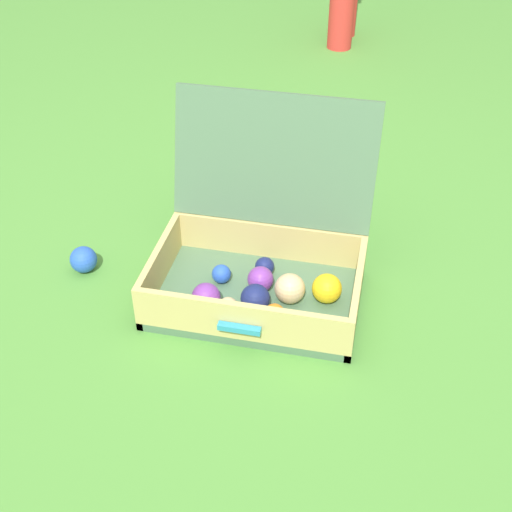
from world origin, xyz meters
TOP-DOWN VIEW (x-y plane):
  - ground_plane at (0.00, 0.00)m, footprint 16.00×16.00m
  - open_suitcase at (0.08, 0.07)m, footprint 0.57×0.50m
  - stray_ball_on_grass at (-0.44, 0.04)m, footprint 0.08×0.08m

SIDE VIEW (x-z plane):
  - ground_plane at x=0.00m, z-range 0.00..0.00m
  - stray_ball_on_grass at x=-0.44m, z-range 0.00..0.08m
  - open_suitcase at x=0.08m, z-range -0.14..0.36m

